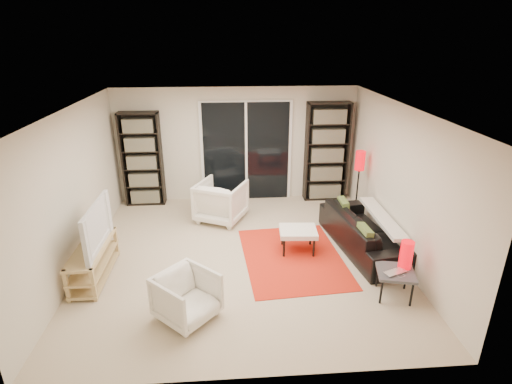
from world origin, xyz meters
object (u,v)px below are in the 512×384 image
tv_stand (94,261)px  floor_lamp (359,168)px  armchair_front (187,297)px  armchair_back (221,201)px  bookshelf_left (142,159)px  side_table (396,274)px  sofa (365,232)px  ottoman (298,232)px  bookshelf_right (327,152)px

tv_stand → floor_lamp: (4.51, 1.76, 0.76)m
armchair_front → armchair_back: bearing=34.9°
armchair_front → floor_lamp: (3.05, 2.80, 0.71)m
bookshelf_left → armchair_front: size_ratio=2.83×
tv_stand → armchair_front: bearing=-35.3°
side_table → tv_stand: bearing=169.5°
bookshelf_left → armchair_front: bearing=-72.5°
bookshelf_left → side_table: (3.99, -3.55, -0.62)m
sofa → floor_lamp: floor_lamp is taller
tv_stand → side_table: bearing=-10.5°
armchair_back → ottoman: bearing=159.3°
sofa → ottoman: bearing=82.7°
bookshelf_right → tv_stand: bookshelf_right is taller
sofa → armchair_back: armchair_back is taller
tv_stand → armchair_back: 2.62m
bookshelf_right → tv_stand: 5.02m
sofa → floor_lamp: size_ratio=1.54×
side_table → bookshelf_left: bearing=138.3°
sofa → armchair_back: size_ratio=2.42×
sofa → side_table: (-0.02, -1.34, 0.05)m
bookshelf_left → armchair_front: (1.20, -3.80, -0.66)m
bookshelf_right → armchair_front: (-2.65, -3.80, -0.74)m
floor_lamp → bookshelf_right: bearing=111.3°
bookshelf_left → armchair_back: size_ratio=2.27×
bookshelf_left → ottoman: bookshelf_left is taller
armchair_front → floor_lamp: floor_lamp is taller
tv_stand → sofa: size_ratio=0.62×
armchair_back → ottoman: size_ratio=1.35×
tv_stand → sofa: bearing=7.4°
armchair_front → tv_stand: bearing=97.8°
floor_lamp → armchair_back: bearing=178.4°
sofa → bookshelf_left: bearing=52.7°
tv_stand → armchair_front: size_ratio=1.86×
bookshelf_right → ottoman: bookshelf_right is taller
armchair_front → floor_lamp: bearing=-4.4°
tv_stand → armchair_back: bearing=44.5°
armchair_back → side_table: size_ratio=1.47×
sofa → armchair_front: size_ratio=3.02×
bookshelf_right → armchair_front: bookshelf_right is taller
armchair_back → floor_lamp: bearing=-156.6°
armchair_front → ottoman: 2.30m
tv_stand → sofa: sofa is taller
sofa → armchair_back: (-2.41, 1.28, 0.09)m
sofa → floor_lamp: 1.43m
bookshelf_right → side_table: 3.62m
ottoman → floor_lamp: floor_lamp is taller
bookshelf_left → side_table: bearing=-41.7°
armchair_back → floor_lamp: 2.71m
bookshelf_left → side_table: size_ratio=3.33×
bookshelf_left → bookshelf_right: size_ratio=0.93×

